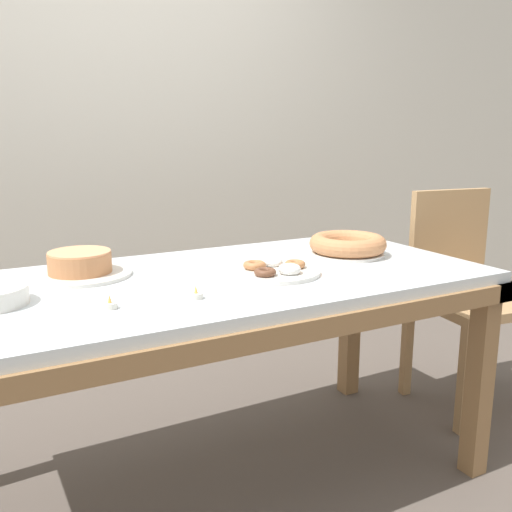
# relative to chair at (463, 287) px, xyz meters

# --- Properties ---
(ground_plane) EXTENTS (12.00, 12.00, 0.00)m
(ground_plane) POSITION_rel_chair_xyz_m (-1.20, -0.08, -0.52)
(ground_plane) COLOR #564C44
(wall_back) EXTENTS (8.00, 0.10, 2.60)m
(wall_back) POSITION_rel_chair_xyz_m (-1.20, 1.40, 0.78)
(wall_back) COLOR silver
(wall_back) RESTS_ON ground
(dining_table) EXTENTS (1.74, 0.85, 0.74)m
(dining_table) POSITION_rel_chair_xyz_m (-1.20, -0.08, 0.13)
(dining_table) COLOR silver
(dining_table) RESTS_ON ground
(chair) EXTENTS (0.47, 0.47, 0.94)m
(chair) POSITION_rel_chair_xyz_m (0.00, 0.00, 0.00)
(chair) COLOR tan
(chair) RESTS_ON ground
(cake_chocolate_round) EXTENTS (0.32, 0.32, 0.08)m
(cake_chocolate_round) POSITION_rel_chair_xyz_m (-1.60, 0.11, 0.25)
(cake_chocolate_round) COLOR silver
(cake_chocolate_round) RESTS_ON dining_table
(cake_golden_bundt) EXTENTS (0.28, 0.28, 0.08)m
(cake_golden_bundt) POSITION_rel_chair_xyz_m (-0.67, -0.04, 0.26)
(cake_golden_bundt) COLOR silver
(cake_golden_bundt) RESTS_ON dining_table
(pastry_platter) EXTENTS (0.30, 0.30, 0.04)m
(pastry_platter) POSITION_rel_chair_xyz_m (-1.05, -0.15, 0.23)
(pastry_platter) COLOR silver
(pastry_platter) RESTS_ON dining_table
(tealight_centre) EXTENTS (0.04, 0.04, 0.04)m
(tealight_centre) POSITION_rel_chair_xyz_m (-1.61, -0.27, 0.23)
(tealight_centre) COLOR silver
(tealight_centre) RESTS_ON dining_table
(tealight_near_cakes) EXTENTS (0.04, 0.04, 0.04)m
(tealight_near_cakes) POSITION_rel_chair_xyz_m (-1.38, -0.29, 0.23)
(tealight_near_cakes) COLOR silver
(tealight_near_cakes) RESTS_ON dining_table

